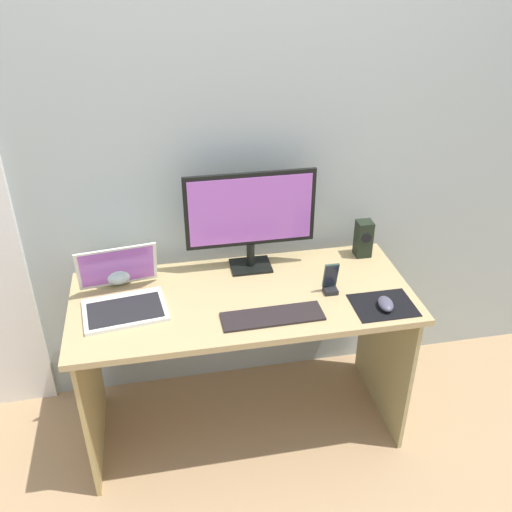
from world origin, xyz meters
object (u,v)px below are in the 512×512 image
object	(u,v)px
fishbowl	(117,267)
phone_in_dock	(331,282)
mouse	(386,304)
laptop	(122,295)
monitor	(250,215)
keyboard_external	(272,316)
speaker_right	(363,239)

from	to	relation	value
fishbowl	phone_in_dock	size ratio (longest dim) A/B	1.14
mouse	fishbowl	bearing A→B (deg)	166.87
laptop	fishbowl	world-z (taller)	laptop
laptop	fishbowl	distance (m)	0.18
monitor	mouse	size ratio (longest dim) A/B	5.65
laptop	phone_in_dock	xyz separation A→B (m)	(0.85, -0.07, 0.00)
laptop	keyboard_external	world-z (taller)	laptop
fishbowl	phone_in_dock	distance (m)	0.91
laptop	phone_in_dock	distance (m)	0.86
monitor	keyboard_external	world-z (taller)	monitor
speaker_right	keyboard_external	distance (m)	0.65
monitor	fishbowl	xyz separation A→B (m)	(-0.58, -0.01, -0.19)
fishbowl	mouse	world-z (taller)	fishbowl
fishbowl	monitor	bearing A→B (deg)	0.85
speaker_right	mouse	world-z (taller)	speaker_right
laptop	mouse	bearing A→B (deg)	-12.06
monitor	speaker_right	bearing A→B (deg)	0.97
keyboard_external	phone_in_dock	world-z (taller)	phone_in_dock
monitor	fishbowl	world-z (taller)	monitor
speaker_right	phone_in_dock	distance (m)	0.36
speaker_right	fishbowl	world-z (taller)	speaker_right
keyboard_external	speaker_right	bearing A→B (deg)	36.67
speaker_right	phone_in_dock	xyz separation A→B (m)	(-0.24, -0.27, -0.04)
mouse	monitor	bearing A→B (deg)	146.86
laptop	fishbowl	bearing A→B (deg)	96.96
monitor	keyboard_external	size ratio (longest dim) A/B	1.40
laptop	mouse	size ratio (longest dim) A/B	3.61
monitor	speaker_right	world-z (taller)	monitor
monitor	laptop	world-z (taller)	monitor
laptop	speaker_right	bearing A→B (deg)	10.34
keyboard_external	phone_in_dock	distance (m)	0.31
speaker_right	fishbowl	bearing A→B (deg)	-179.09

